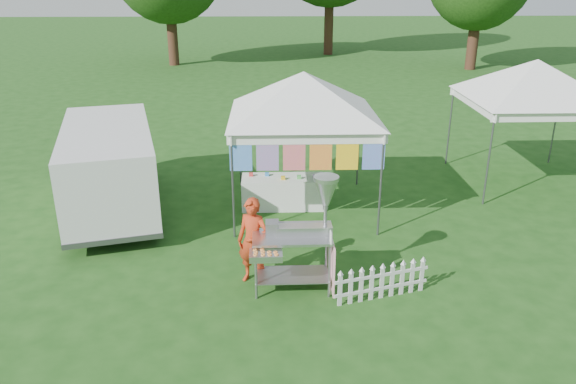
{
  "coord_description": "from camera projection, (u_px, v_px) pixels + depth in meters",
  "views": [
    {
      "loc": [
        -0.69,
        -7.93,
        4.89
      ],
      "look_at": [
        -0.38,
        1.67,
        1.1
      ],
      "focal_mm": 35.0,
      "sensor_mm": 36.0,
      "label": 1
    }
  ],
  "objects": [
    {
      "name": "canopy_main",
      "position": [
        304.0,
        72.0,
        11.34
      ],
      "size": [
        4.24,
        4.24,
        3.45
      ],
      "color": "#59595E",
      "rests_on": "ground"
    },
    {
      "name": "picket_fence",
      "position": [
        382.0,
        282.0,
        8.9
      ],
      "size": [
        1.56,
        0.47,
        0.56
      ],
      "rotation": [
        0.0,
        0.0,
        0.28
      ],
      "color": "silver",
      "rests_on": "ground"
    },
    {
      "name": "canopy_right",
      "position": [
        538.0,
        60.0,
        12.91
      ],
      "size": [
        4.24,
        4.24,
        3.45
      ],
      "color": "#59595E",
      "rests_on": "ground"
    },
    {
      "name": "cargo_van",
      "position": [
        110.0,
        166.0,
        12.03
      ],
      "size": [
        2.84,
        4.76,
        1.85
      ],
      "rotation": [
        0.0,
        0.0,
        0.25
      ],
      "color": "silver",
      "rests_on": "ground"
    },
    {
      "name": "vendor",
      "position": [
        253.0,
        241.0,
        9.23
      ],
      "size": [
        0.65,
        0.56,
        1.5
      ],
      "primitive_type": "imported",
      "rotation": [
        0.0,
        0.0,
        -0.45
      ],
      "color": "#B53216",
      "rests_on": "ground"
    },
    {
      "name": "display_table",
      "position": [
        283.0,
        192.0,
        12.39
      ],
      "size": [
        1.8,
        0.7,
        0.69
      ],
      "primitive_type": "cube",
      "color": "white",
      "rests_on": "ground"
    },
    {
      "name": "donut_cart",
      "position": [
        305.0,
        226.0,
        8.85
      ],
      "size": [
        1.4,
        0.97,
        1.95
      ],
      "rotation": [
        0.0,
        0.0,
        0.01
      ],
      "color": "gray",
      "rests_on": "ground"
    },
    {
      "name": "ground",
      "position": [
        314.0,
        291.0,
        9.19
      ],
      "size": [
        120.0,
        120.0,
        0.0
      ],
      "primitive_type": "plane",
      "color": "#1A4714",
      "rests_on": "ground"
    }
  ]
}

